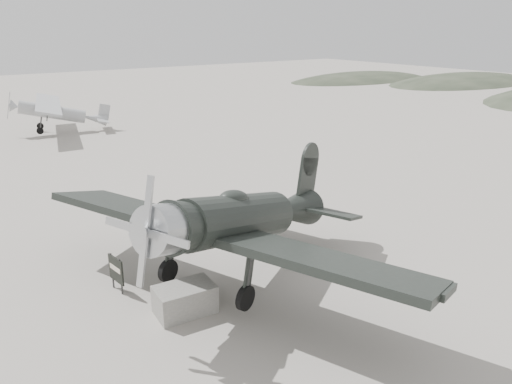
% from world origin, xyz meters
% --- Properties ---
extents(ground, '(160.00, 160.00, 0.00)m').
position_xyz_m(ground, '(0.00, 0.00, 0.00)').
color(ground, gray).
rests_on(ground, ground).
extents(hill_east_north, '(36.00, 18.00, 6.00)m').
position_xyz_m(hill_east_north, '(60.00, 28.00, 0.00)').
color(hill_east_north, '#2A3325').
rests_on(hill_east_north, ground).
extents(hill_northeast, '(32.00, 16.00, 5.20)m').
position_xyz_m(hill_northeast, '(50.00, 40.00, 0.00)').
color(hill_northeast, '#2A3325').
rests_on(hill_northeast, ground).
extents(lowwing_monoplane, '(10.02, 13.43, 4.40)m').
position_xyz_m(lowwing_monoplane, '(-1.97, -3.87, 2.33)').
color(lowwing_monoplane, black).
rests_on(lowwing_monoplane, ground).
extents(highwing_monoplane, '(7.64, 10.68, 3.02)m').
position_xyz_m(highwing_monoplane, '(-0.50, 25.29, 1.89)').
color(highwing_monoplane, '#97999C').
rests_on(highwing_monoplane, ground).
extents(equipment_block, '(1.87, 1.27, 0.89)m').
position_xyz_m(equipment_block, '(-4.53, -4.46, 0.44)').
color(equipment_block, slate).
rests_on(equipment_block, ground).
extents(sign_board, '(0.18, 0.88, 1.27)m').
position_xyz_m(sign_board, '(-5.76, -2.00, 0.76)').
color(sign_board, '#333333').
rests_on(sign_board, ground).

